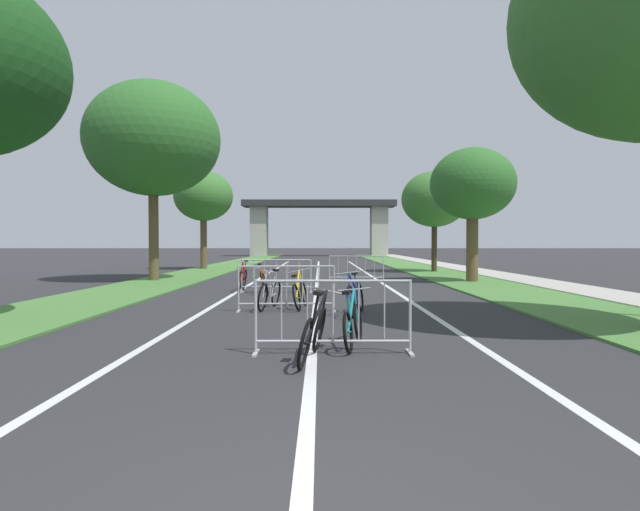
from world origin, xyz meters
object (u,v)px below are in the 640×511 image
Objects in this scene: bicycle_red_2 at (245,279)px; crowd_barrier_nearest at (335,317)px; crowd_barrier_third at (279,276)px; bicycle_black_3 at (316,333)px; bicycle_orange_0 at (266,282)px; bicycle_yellow_5 at (302,294)px; bicycle_silver_6 at (272,293)px; tree_left_oak_near at (206,197)px; tree_right_oak_mid at (475,185)px; bicycle_blue_1 at (358,297)px; bicycle_teal_4 at (355,324)px; crowd_barrier_fourth at (359,269)px; tree_left_pine_far at (156,140)px; tree_right_cypress_far at (437,199)px; crowd_barrier_second at (289,289)px.

crowd_barrier_nearest is at bearing 105.13° from bicycle_red_2.
crowd_barrier_third is 9.65m from bicycle_black_3.
bicycle_black_3 is (-0.27, -0.44, -0.15)m from crowd_barrier_nearest.
bicycle_black_3 is at bearing 89.28° from bicycle_orange_0.
bicycle_yellow_5 reaches higher than bicycle_orange_0.
crowd_barrier_nearest is 5.21m from bicycle_silver_6.
tree_left_oak_near reaches higher than bicycle_orange_0.
bicycle_blue_1 is at bearing -119.45° from tree_right_oak_mid.
bicycle_teal_4 is 0.94× the size of bicycle_silver_6.
tree_right_oak_mid is 11.52m from bicycle_silver_6.
crowd_barrier_fourth is 1.28× the size of bicycle_red_2.
bicycle_black_3 is 5.57m from bicycle_silver_6.
bicycle_orange_0 is at bearing 117.40° from bicycle_teal_4.
crowd_barrier_fourth reaches higher than bicycle_yellow_5.
crowd_barrier_third is 1.35× the size of bicycle_yellow_5.
tree_left_pine_far is at bearing 177.55° from crowd_barrier_fourth.
bicycle_orange_0 is at bearing -123.28° from tree_right_cypress_far.
crowd_barrier_fourth is 1.35× the size of bicycle_yellow_5.
bicycle_red_2 is 1.05× the size of bicycle_yellow_5.
crowd_barrier_third is at bearing -75.62° from bicycle_silver_6.
tree_right_cypress_far is 3.35× the size of bicycle_teal_4.
bicycle_blue_1 is (7.56, -9.97, -5.38)m from tree_left_pine_far.
tree_right_oak_mid is at bearing 66.41° from crowd_barrier_nearest.
tree_right_oak_mid is 15.45m from bicycle_black_3.
tree_right_oak_mid is 9.12m from crowd_barrier_third.
crowd_barrier_fourth is at bearing -124.19° from tree_right_cypress_far.
bicycle_blue_1 is 6.34m from bicycle_red_2.
crowd_barrier_fourth is 13.22m from bicycle_teal_4.
bicycle_silver_6 reaches higher than bicycle_orange_0.
bicycle_red_2 is 1.03× the size of bicycle_silver_6.
crowd_barrier_nearest is 0.54m from bicycle_black_3.
tree_left_oak_near is at bearing -81.91° from bicycle_orange_0.
bicycle_red_2 is at bearing 109.34° from crowd_barrier_second.
tree_left_oak_near is 16.16m from bicycle_orange_0.
bicycle_orange_0 is at bearing -47.37° from bicycle_blue_1.
bicycle_blue_1 reaches higher than bicycle_teal_4.
crowd_barrier_nearest is (7.01, -23.43, -3.76)m from tree_left_oak_near.
bicycle_red_2 is at bearing -46.66° from tree_left_pine_far.
tree_left_oak_near is 20.17m from crowd_barrier_second.
tree_left_oak_near reaches higher than bicycle_blue_1.
bicycle_silver_6 is at bearing -87.30° from crowd_barrier_third.
crowd_barrier_fourth is (1.28, 13.69, 0.00)m from crowd_barrier_nearest.
tree_left_pine_far reaches higher than tree_right_cypress_far.
bicycle_red_2 is at bearing 122.39° from bicycle_yellow_5.
bicycle_red_2 is (-3.96, -4.19, -0.13)m from crowd_barrier_fourth.
tree_right_oak_mid is (12.83, -10.10, -0.43)m from tree_left_oak_near.
bicycle_black_3 is 1.02× the size of bicycle_silver_6.
bicycle_orange_0 is at bearing -122.03° from crowd_barrier_fourth.
tree_right_cypress_far is 3.05× the size of bicycle_blue_1.
crowd_barrier_third is (-7.38, -4.20, -3.33)m from tree_right_oak_mid.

